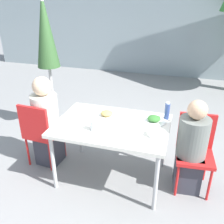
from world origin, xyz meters
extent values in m
plane|color=gray|center=(0.00, 0.00, 0.00)|extent=(24.00, 24.00, 0.00)
cube|color=#89999E|center=(0.00, 4.50, 1.50)|extent=(10.00, 0.20, 3.00)
cube|color=silver|center=(0.00, 0.00, 0.72)|extent=(1.27, 0.88, 0.04)
cylinder|color=#B7B7B7|center=(-0.57, -0.38, 0.35)|extent=(0.04, 0.04, 0.70)
cylinder|color=#B7B7B7|center=(0.57, -0.38, 0.35)|extent=(0.04, 0.04, 0.70)
cylinder|color=#B7B7B7|center=(-0.57, 0.38, 0.35)|extent=(0.04, 0.04, 0.70)
cylinder|color=#B7B7B7|center=(0.57, 0.38, 0.35)|extent=(0.04, 0.04, 0.70)
cube|color=red|center=(-0.93, 0.07, 0.44)|extent=(0.43, 0.43, 0.04)
cube|color=red|center=(-0.95, -0.12, 0.67)|extent=(0.40, 0.06, 0.42)
cylinder|color=red|center=(-1.09, 0.25, 0.21)|extent=(0.03, 0.03, 0.42)
cylinder|color=red|center=(-0.75, 0.22, 0.21)|extent=(0.03, 0.03, 0.42)
cylinder|color=red|center=(-1.11, -0.09, 0.21)|extent=(0.03, 0.03, 0.42)
cylinder|color=red|center=(-0.78, -0.12, 0.21)|extent=(0.03, 0.03, 0.42)
cube|color=#383842|center=(-0.88, 0.06, 0.23)|extent=(0.31, 0.31, 0.46)
cylinder|color=beige|center=(-0.88, 0.06, 0.71)|extent=(0.32, 0.32, 0.51)
sphere|color=beige|center=(-0.88, 0.06, 1.08)|extent=(0.23, 0.23, 0.23)
cube|color=red|center=(0.93, 0.07, 0.44)|extent=(0.43, 0.43, 0.04)
cube|color=red|center=(0.92, 0.26, 0.67)|extent=(0.40, 0.07, 0.42)
cylinder|color=red|center=(1.12, -0.08, 0.21)|extent=(0.03, 0.03, 0.42)
cylinder|color=red|center=(0.78, -0.11, 0.21)|extent=(0.03, 0.03, 0.42)
cylinder|color=red|center=(1.09, 0.26, 0.21)|extent=(0.03, 0.03, 0.42)
cylinder|color=red|center=(0.75, 0.23, 0.21)|extent=(0.03, 0.03, 0.42)
cube|color=#383842|center=(0.88, 0.07, 0.23)|extent=(0.31, 0.31, 0.46)
cylinder|color=slate|center=(0.88, 0.07, 0.68)|extent=(0.32, 0.32, 0.45)
sphere|color=tan|center=(0.88, 0.07, 1.00)|extent=(0.20, 0.20, 0.20)
cylinder|color=#333333|center=(-1.21, 0.82, 0.03)|extent=(0.36, 0.36, 0.05)
cylinder|color=#BCBCBC|center=(-1.21, 0.82, 1.05)|extent=(0.04, 0.04, 2.11)
cone|color=#2D5128|center=(-1.21, 0.82, 1.60)|extent=(0.33, 0.33, 1.02)
cylinder|color=white|center=(-0.11, 0.16, 0.75)|extent=(0.26, 0.26, 0.01)
ellipsoid|color=tan|center=(-0.11, 0.16, 0.78)|extent=(0.14, 0.14, 0.06)
cylinder|color=white|center=(0.44, 0.18, 0.75)|extent=(0.27, 0.27, 0.01)
ellipsoid|color=#33702D|center=(0.44, 0.18, 0.78)|extent=(0.15, 0.15, 0.06)
cylinder|color=#334C8E|center=(0.57, 0.31, 0.83)|extent=(0.06, 0.06, 0.19)
cylinder|color=white|center=(0.57, 0.31, 0.94)|extent=(0.04, 0.04, 0.02)
cylinder|color=silver|center=(-0.15, -0.18, 0.79)|extent=(0.08, 0.08, 0.11)
cylinder|color=white|center=(0.50, -0.11, 0.76)|extent=(0.15, 0.15, 0.05)
camera|label=1|loc=(0.71, -2.36, 2.08)|focal=40.00mm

